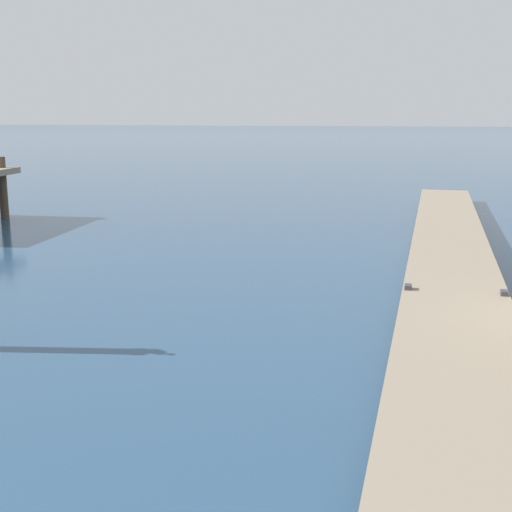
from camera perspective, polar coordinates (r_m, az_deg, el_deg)
floating_dock at (r=16.93m, az=15.98°, el=0.79°), size 2.21×24.16×0.53m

